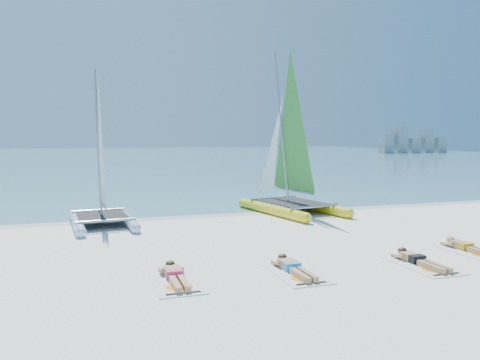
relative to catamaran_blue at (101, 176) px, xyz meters
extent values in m
plane|color=white|center=(4.22, -4.54, -1.71)|extent=(140.00, 140.00, 0.00)
cube|color=#6BA5B3|center=(4.22, 58.46, -1.71)|extent=(140.00, 115.00, 0.01)
cube|color=silver|center=(4.22, 0.96, -1.71)|extent=(140.00, 1.40, 0.01)
cube|color=#98A0A7|center=(52.22, 57.46, 0.04)|extent=(2.00, 2.00, 3.50)
cube|color=#98A0A7|center=(55.22, 57.46, 0.79)|extent=(2.00, 2.00, 5.00)
cube|color=#98A0A7|center=(58.22, 57.46, -0.31)|extent=(2.00, 2.00, 2.80)
cube|color=#98A0A7|center=(61.22, 57.46, 0.39)|extent=(2.00, 2.00, 4.20)
cube|color=#98A0A7|center=(64.22, 57.46, -0.21)|extent=(2.00, 2.00, 3.00)
cylinder|color=#C1DBFE|center=(-0.83, -0.16, -1.55)|extent=(0.66, 3.79, 0.33)
cone|color=#C1DBFE|center=(-1.01, 1.91, -1.55)|extent=(0.36, 0.51, 0.32)
cylinder|color=#C1DBFE|center=(0.85, -0.01, -1.55)|extent=(0.66, 3.79, 0.33)
cone|color=#C1DBFE|center=(0.67, 2.06, -1.55)|extent=(0.36, 0.51, 0.32)
cube|color=black|center=(0.01, -0.09, -1.35)|extent=(1.79, 2.21, 0.03)
cylinder|color=#AFB0B6|center=(-0.05, 0.59, 1.24)|extent=(0.16, 0.99, 5.20)
cylinder|color=yellow|center=(6.50, 0.18, -1.51)|extent=(1.33, 4.53, 0.40)
cone|color=yellow|center=(5.98, 2.63, -1.51)|extent=(0.49, 0.65, 0.38)
cylinder|color=yellow|center=(8.48, 0.60, -1.51)|extent=(1.33, 4.53, 0.40)
cone|color=yellow|center=(7.96, 3.05, -1.51)|extent=(0.49, 0.65, 0.38)
cube|color=black|center=(7.49, 0.39, -1.28)|extent=(2.43, 2.85, 0.03)
cylinder|color=#AFB0B6|center=(7.32, 1.19, 1.84)|extent=(0.34, 1.19, 6.26)
cube|color=white|center=(1.33, -7.34, -1.70)|extent=(1.00, 1.85, 0.02)
cube|color=tan|center=(1.33, -6.91, -1.59)|extent=(0.36, 0.55, 0.17)
cube|color=#E33571|center=(1.33, -7.11, -1.59)|extent=(0.37, 0.22, 0.17)
cube|color=tan|center=(1.33, -7.71, -1.63)|extent=(0.31, 0.85, 0.13)
sphere|color=tan|center=(1.33, -6.54, -1.55)|extent=(0.21, 0.21, 0.21)
ellipsoid|color=#331F12|center=(1.33, -6.53, -1.51)|extent=(0.22, 0.24, 0.15)
cube|color=white|center=(4.02, -7.56, -1.70)|extent=(1.00, 1.85, 0.02)
cube|color=tan|center=(4.02, -7.13, -1.59)|extent=(0.36, 0.55, 0.17)
cube|color=#299BDF|center=(4.02, -7.33, -1.59)|extent=(0.37, 0.22, 0.17)
cube|color=tan|center=(4.02, -7.93, -1.63)|extent=(0.31, 0.85, 0.13)
sphere|color=tan|center=(4.02, -6.76, -1.55)|extent=(0.21, 0.21, 0.21)
ellipsoid|color=#331F12|center=(4.02, -6.75, -1.51)|extent=(0.22, 0.24, 0.15)
cube|color=white|center=(7.20, -7.89, -1.70)|extent=(1.00, 1.85, 0.02)
cube|color=tan|center=(7.20, -7.46, -1.59)|extent=(0.36, 0.55, 0.17)
cube|color=black|center=(7.20, -7.66, -1.59)|extent=(0.37, 0.22, 0.17)
cube|color=tan|center=(7.20, -8.26, -1.63)|extent=(0.31, 0.85, 0.13)
sphere|color=tan|center=(7.20, -7.09, -1.55)|extent=(0.21, 0.21, 0.21)
ellipsoid|color=#331F12|center=(7.20, -7.08, -1.51)|extent=(0.22, 0.24, 0.15)
cube|color=white|center=(9.37, -7.18, -1.70)|extent=(1.00, 1.85, 0.02)
cube|color=tan|center=(9.37, -6.75, -1.59)|extent=(0.36, 0.55, 0.17)
cube|color=gold|center=(9.37, -6.95, -1.59)|extent=(0.37, 0.22, 0.17)
sphere|color=tan|center=(9.37, -6.38, -1.55)|extent=(0.21, 0.21, 0.21)
ellipsoid|color=tan|center=(9.37, -6.37, -1.51)|extent=(0.22, 0.24, 0.15)
camera|label=1|loc=(-0.36, -16.98, 1.39)|focal=35.00mm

